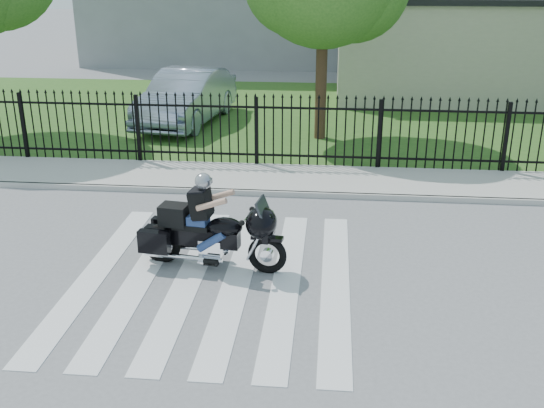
{
  "coord_description": "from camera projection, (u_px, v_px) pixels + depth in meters",
  "views": [
    {
      "loc": [
        1.86,
        -9.19,
        4.89
      ],
      "look_at": [
        0.88,
        0.9,
        1.0
      ],
      "focal_mm": 42.0,
      "sensor_mm": 36.0,
      "label": 1
    }
  ],
  "objects": [
    {
      "name": "curb",
      "position": [
        246.0,
        192.0,
        14.15
      ],
      "size": [
        40.0,
        0.12,
        0.12
      ],
      "primitive_type": "cube",
      "color": "#ADAAA3",
      "rests_on": "ground"
    },
    {
      "name": "motorcycle_rider",
      "position": [
        208.0,
        228.0,
        10.64
      ],
      "size": [
        2.56,
        1.04,
        1.7
      ],
      "rotation": [
        0.0,
        0.0,
        -0.14
      ],
      "color": "black",
      "rests_on": "ground"
    },
    {
      "name": "ground",
      "position": [
        213.0,
        278.0,
        10.46
      ],
      "size": [
        120.0,
        120.0,
        0.0
      ],
      "primitive_type": "plane",
      "color": "slate",
      "rests_on": "ground"
    },
    {
      "name": "sidewalk",
      "position": [
        252.0,
        178.0,
        15.08
      ],
      "size": [
        40.0,
        2.0,
        0.12
      ],
      "primitive_type": "cube",
      "color": "#ADAAA3",
      "rests_on": "ground"
    },
    {
      "name": "grass_strip",
      "position": [
        278.0,
        114.0,
        21.6
      ],
      "size": [
        40.0,
        12.0,
        0.02
      ],
      "primitive_type": "cube",
      "color": "#28561D",
      "rests_on": "ground"
    },
    {
      "name": "iron_fence",
      "position": [
        256.0,
        133.0,
        15.71
      ],
      "size": [
        26.0,
        0.04,
        1.8
      ],
      "color": "black",
      "rests_on": "ground"
    },
    {
      "name": "crosswalk",
      "position": [
        213.0,
        278.0,
        10.45
      ],
      "size": [
        5.0,
        5.5,
        0.01
      ],
      "primitive_type": null,
      "color": "silver",
      "rests_on": "ground"
    },
    {
      "name": "parked_car",
      "position": [
        186.0,
        97.0,
        20.1
      ],
      "size": [
        2.48,
        5.27,
        1.67
      ],
      "primitive_type": "imported",
      "rotation": [
        0.0,
        0.0,
        -0.14
      ],
      "color": "#8F9CB4",
      "rests_on": "grass_strip"
    },
    {
      "name": "building_low",
      "position": [
        471.0,
        49.0,
        24.07
      ],
      "size": [
        10.0,
        6.0,
        3.5
      ],
      "primitive_type": "cube",
      "color": "beige",
      "rests_on": "ground"
    }
  ]
}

